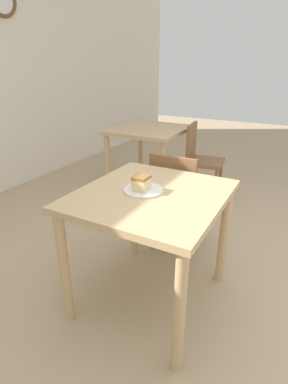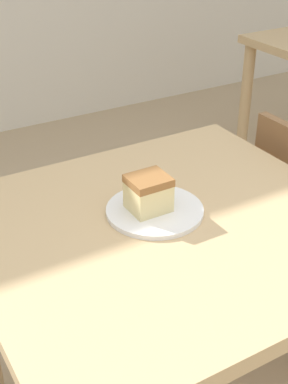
% 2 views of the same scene
% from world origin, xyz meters
% --- Properties ---
extents(dining_table_near, '(0.89, 0.82, 0.77)m').
position_xyz_m(dining_table_near, '(-0.11, 0.54, 0.65)').
color(dining_table_near, tan).
rests_on(dining_table_near, ground_plane).
extents(plate, '(0.23, 0.23, 0.01)m').
position_xyz_m(plate, '(-0.11, 0.59, 0.78)').
color(plate, white).
rests_on(plate, dining_table_near).
extents(cake_slice, '(0.09, 0.08, 0.09)m').
position_xyz_m(cake_slice, '(-0.13, 0.60, 0.83)').
color(cake_slice, beige).
rests_on(cake_slice, plate).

